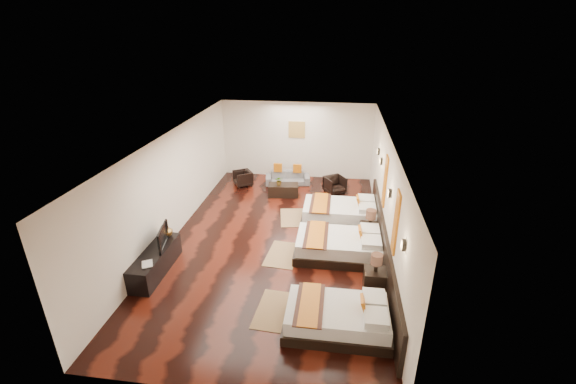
# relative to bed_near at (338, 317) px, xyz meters

# --- Properties ---
(floor) EXTENTS (5.50, 9.50, 0.01)m
(floor) POSITION_rel_bed_near_xyz_m (-1.69, 3.09, -0.26)
(floor) COLOR black
(floor) RESTS_ON ground
(ceiling) EXTENTS (5.50, 9.50, 0.01)m
(ceiling) POSITION_rel_bed_near_xyz_m (-1.69, 3.09, 2.54)
(ceiling) COLOR white
(ceiling) RESTS_ON floor
(back_wall) EXTENTS (5.50, 0.01, 2.80)m
(back_wall) POSITION_rel_bed_near_xyz_m (-1.69, 7.84, 1.14)
(back_wall) COLOR silver
(back_wall) RESTS_ON floor
(left_wall) EXTENTS (0.01, 9.50, 2.80)m
(left_wall) POSITION_rel_bed_near_xyz_m (-4.44, 3.09, 1.14)
(left_wall) COLOR silver
(left_wall) RESTS_ON floor
(right_wall) EXTENTS (0.01, 9.50, 2.80)m
(right_wall) POSITION_rel_bed_near_xyz_m (1.06, 3.09, 1.14)
(right_wall) COLOR silver
(right_wall) RESTS_ON floor
(headboard_panel) EXTENTS (0.08, 6.60, 0.90)m
(headboard_panel) POSITION_rel_bed_near_xyz_m (1.02, 2.29, 0.19)
(headboard_panel) COLOR black
(headboard_panel) RESTS_ON floor
(bed_near) EXTENTS (1.97, 1.24, 0.75)m
(bed_near) POSITION_rel_bed_near_xyz_m (0.00, 0.00, 0.00)
(bed_near) COLOR black
(bed_near) RESTS_ON floor
(bed_mid) EXTENTS (2.16, 1.36, 0.82)m
(bed_mid) POSITION_rel_bed_near_xyz_m (0.00, 2.52, 0.02)
(bed_mid) COLOR black
(bed_mid) RESTS_ON floor
(bed_far) EXTENTS (2.17, 1.36, 0.83)m
(bed_far) POSITION_rel_bed_near_xyz_m (0.00, 4.35, 0.03)
(bed_far) COLOR black
(bed_far) RESTS_ON floor
(nightstand_a) EXTENTS (0.46, 0.46, 0.91)m
(nightstand_a) POSITION_rel_bed_near_xyz_m (0.75, 1.24, 0.06)
(nightstand_a) COLOR black
(nightstand_a) RESTS_ON floor
(nightstand_b) EXTENTS (0.49, 0.49, 0.96)m
(nightstand_b) POSITION_rel_bed_near_xyz_m (0.75, 3.22, 0.08)
(nightstand_b) COLOR black
(nightstand_b) RESTS_ON floor
(jute_mat_near) EXTENTS (0.83, 1.25, 0.01)m
(jute_mat_near) POSITION_rel_bed_near_xyz_m (-1.24, 0.32, -0.25)
(jute_mat_near) COLOR #917049
(jute_mat_near) RESTS_ON floor
(jute_mat_mid) EXTENTS (0.86, 1.26, 0.01)m
(jute_mat_mid) POSITION_rel_bed_near_xyz_m (-1.40, 2.36, -0.25)
(jute_mat_mid) COLOR #917049
(jute_mat_mid) RESTS_ON floor
(jute_mat_far) EXTENTS (0.94, 1.31, 0.01)m
(jute_mat_far) POSITION_rel_bed_near_xyz_m (-1.39, 4.39, -0.25)
(jute_mat_far) COLOR #917049
(jute_mat_far) RESTS_ON floor
(tv_console) EXTENTS (0.50, 1.80, 0.55)m
(tv_console) POSITION_rel_bed_near_xyz_m (-4.19, 1.25, 0.02)
(tv_console) COLOR black
(tv_console) RESTS_ON floor
(tv) EXTENTS (0.28, 0.85, 0.49)m
(tv) POSITION_rel_bed_near_xyz_m (-4.14, 1.50, 0.54)
(tv) COLOR black
(tv) RESTS_ON tv_console
(book) EXTENTS (0.33, 0.37, 0.03)m
(book) POSITION_rel_bed_near_xyz_m (-4.19, 0.68, 0.31)
(book) COLOR black
(book) RESTS_ON tv_console
(figurine) EXTENTS (0.33, 0.33, 0.31)m
(figurine) POSITION_rel_bed_near_xyz_m (-4.19, 1.96, 0.45)
(figurine) COLOR brown
(figurine) RESTS_ON tv_console
(sofa) EXTENTS (1.64, 0.87, 0.46)m
(sofa) POSITION_rel_bed_near_xyz_m (-1.92, 7.01, -0.03)
(sofa) COLOR slate
(sofa) RESTS_ON floor
(armchair_left) EXTENTS (0.82, 0.81, 0.54)m
(armchair_left) POSITION_rel_bed_near_xyz_m (-3.48, 6.64, 0.01)
(armchair_left) COLOR black
(armchair_left) RESTS_ON floor
(armchair_right) EXTENTS (0.86, 0.87, 0.58)m
(armchair_right) POSITION_rel_bed_near_xyz_m (-0.22, 6.44, 0.03)
(armchair_right) COLOR black
(armchair_right) RESTS_ON floor
(coffee_table) EXTENTS (1.05, 0.61, 0.40)m
(coffee_table) POSITION_rel_bed_near_xyz_m (-1.92, 5.96, -0.06)
(coffee_table) COLOR black
(coffee_table) RESTS_ON floor
(table_plant) EXTENTS (0.30, 0.26, 0.30)m
(table_plant) POSITION_rel_bed_near_xyz_m (-2.05, 5.91, 0.29)
(table_plant) COLOR #2A5A1E
(table_plant) RESTS_ON coffee_table
(orange_panel_a) EXTENTS (0.04, 0.40, 1.30)m
(orange_panel_a) POSITION_rel_bed_near_xyz_m (1.04, 1.19, 1.44)
(orange_panel_a) COLOR #D86014
(orange_panel_a) RESTS_ON right_wall
(orange_panel_b) EXTENTS (0.04, 0.40, 1.30)m
(orange_panel_b) POSITION_rel_bed_near_xyz_m (1.04, 3.39, 1.44)
(orange_panel_b) COLOR #D86014
(orange_panel_b) RESTS_ON right_wall
(sconce_near) EXTENTS (0.07, 0.12, 0.18)m
(sconce_near) POSITION_rel_bed_near_xyz_m (1.01, 0.09, 1.59)
(sconce_near) COLOR black
(sconce_near) RESTS_ON right_wall
(sconce_mid) EXTENTS (0.07, 0.12, 0.18)m
(sconce_mid) POSITION_rel_bed_near_xyz_m (1.01, 2.29, 1.59)
(sconce_mid) COLOR black
(sconce_mid) RESTS_ON right_wall
(sconce_far) EXTENTS (0.07, 0.12, 0.18)m
(sconce_far) POSITION_rel_bed_near_xyz_m (1.01, 4.49, 1.59)
(sconce_far) COLOR black
(sconce_far) RESTS_ON right_wall
(sconce_lounge) EXTENTS (0.07, 0.12, 0.18)m
(sconce_lounge) POSITION_rel_bed_near_xyz_m (1.01, 5.39, 1.59)
(sconce_lounge) COLOR black
(sconce_lounge) RESTS_ON right_wall
(gold_artwork) EXTENTS (0.60, 0.04, 0.60)m
(gold_artwork) POSITION_rel_bed_near_xyz_m (-1.69, 7.82, 1.54)
(gold_artwork) COLOR #AD873F
(gold_artwork) RESTS_ON back_wall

